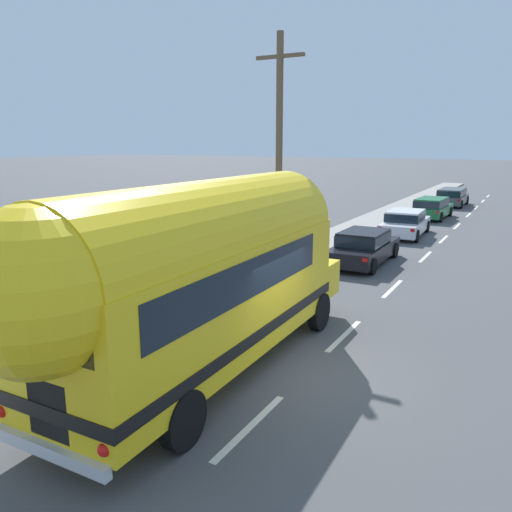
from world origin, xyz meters
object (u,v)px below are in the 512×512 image
object	(u,v)px
car_second	(405,222)
car_fourth	(452,196)
car_third	(432,207)
utility_pole	(279,155)
painted_bus	(194,274)
car_lead	(364,246)

from	to	relation	value
car_second	car_fourth	size ratio (longest dim) A/B	1.01
car_second	car_third	distance (m)	7.08
utility_pole	car_fourth	size ratio (longest dim) A/B	1.80
utility_pole	painted_bus	bearing A→B (deg)	-74.58
car_lead	car_third	distance (m)	14.30
car_lead	car_second	size ratio (longest dim) A/B	0.99
utility_pole	car_second	bearing A→B (deg)	78.72
utility_pole	car_lead	world-z (taller)	utility_pole
car_third	car_fourth	size ratio (longest dim) A/B	0.95
car_second	car_fourth	distance (m)	14.90
car_second	car_third	world-z (taller)	same
painted_bus	car_lead	xyz separation A→B (m)	(-0.16, 11.85, -1.56)
car_lead	car_third	size ratio (longest dim) A/B	1.05
car_second	painted_bus	bearing A→B (deg)	-89.53
car_fourth	painted_bus	bearing A→B (deg)	-90.04
painted_bus	car_fourth	distance (m)	33.99
painted_bus	car_third	size ratio (longest dim) A/B	2.36
painted_bus	car_fourth	world-z (taller)	painted_bus
utility_pole	car_third	size ratio (longest dim) A/B	1.90
car_lead	car_second	distance (m)	7.22
car_fourth	utility_pole	bearing A→B (deg)	-95.18
utility_pole	painted_bus	size ratio (longest dim) A/B	0.80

